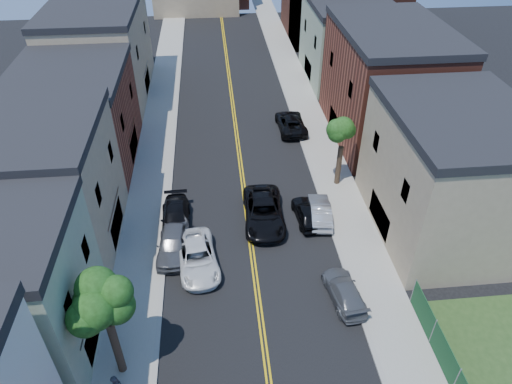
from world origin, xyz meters
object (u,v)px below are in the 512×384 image
object	(u,v)px
grey_car_left	(173,243)
dark_car_right_far	(291,123)
black_car_right	(307,213)
black_suv_lane	(264,212)
silver_car_right	(320,211)
white_pickup	(197,257)
grey_car_right	(344,291)
black_car_left	(176,218)

from	to	relation	value
grey_car_left	dark_car_right_far	world-z (taller)	grey_car_left
black_car_right	black_suv_lane	size ratio (longest dim) A/B	0.67
silver_car_right	dark_car_right_far	world-z (taller)	dark_car_right_far
black_car_right	dark_car_right_far	size ratio (longest dim) A/B	0.76
silver_car_right	black_car_right	bearing A→B (deg)	8.88
black_suv_lane	white_pickup	bearing A→B (deg)	-137.68
silver_car_right	dark_car_right_far	bearing A→B (deg)	-83.92
white_pickup	black_car_right	distance (m)	9.23
black_car_right	silver_car_right	bearing A→B (deg)	178.22
grey_car_left	black_suv_lane	size ratio (longest dim) A/B	0.79
silver_car_right	dark_car_right_far	distance (m)	14.02
white_pickup	silver_car_right	xyz separation A→B (m)	(9.30, 4.08, -0.05)
grey_car_right	dark_car_right_far	xyz separation A→B (m)	(0.10, 21.89, 0.12)
grey_car_right	grey_car_left	bearing A→B (deg)	-32.82
white_pickup	black_car_right	bearing A→B (deg)	18.03
grey_car_left	black_suv_lane	xyz separation A→B (m)	(6.69, 2.70, 0.02)
black_car_left	black_suv_lane	distance (m)	6.63
black_car_right	dark_car_right_far	bearing A→B (deg)	-98.65
dark_car_right_far	black_suv_lane	xyz separation A→B (m)	(-4.31, -13.85, 0.10)
grey_car_right	black_car_right	bearing A→B (deg)	-90.14
grey_car_right	black_car_left	bearing A→B (deg)	-43.70
black_car_left	grey_car_right	xyz separation A→B (m)	(10.83, -8.16, -0.10)
grey_car_left	black_car_left	bearing A→B (deg)	92.34
grey_car_left	black_car_right	distance (m)	10.30
silver_car_right	dark_car_right_far	size ratio (longest dim) A/B	0.79
black_car_left	grey_car_left	bearing A→B (deg)	-92.38
white_pickup	dark_car_right_far	bearing A→B (deg)	54.93
black_car_right	silver_car_right	world-z (taller)	silver_car_right
white_pickup	black_car_left	bearing A→B (deg)	102.57
grey_car_right	black_car_right	distance (m)	7.87
white_pickup	dark_car_right_far	xyz separation A→B (m)	(9.30, 18.10, -0.00)
grey_car_left	silver_car_right	distance (m)	11.29
grey_car_right	black_suv_lane	size ratio (longest dim) A/B	0.71
black_car_left	silver_car_right	xyz separation A→B (m)	(10.93, -0.29, -0.03)
grey_car_right	black_suv_lane	world-z (taller)	black_suv_lane
dark_car_right_far	white_pickup	bearing A→B (deg)	61.08
grey_car_left	black_suv_lane	bearing A→B (deg)	25.75
white_pickup	black_car_left	size ratio (longest dim) A/B	1.08
white_pickup	grey_car_left	size ratio (longest dim) A/B	1.12
grey_car_left	grey_car_right	size ratio (longest dim) A/B	1.11
white_pickup	black_car_right	xyz separation A→B (m)	(8.30, 4.03, -0.06)
black_car_left	black_suv_lane	xyz separation A→B (m)	(6.62, -0.12, 0.13)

